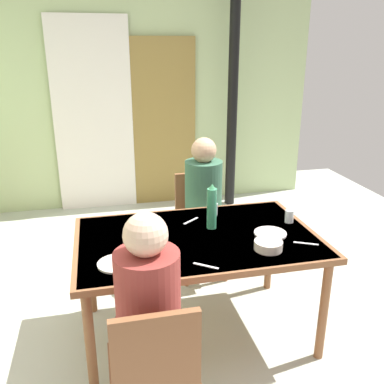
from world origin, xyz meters
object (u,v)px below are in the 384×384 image
object	(u,v)px
person_far_diner	(204,192)
dining_table	(197,245)
chair_far_diner	(200,218)
serving_bowl_center	(268,245)
water_bottle_green_near	(212,207)
chair_near_diner	(154,370)
person_near_diner	(148,300)

from	to	relation	value
person_far_diner	dining_table	bearing A→B (deg)	72.09
chair_far_diner	serving_bowl_center	xyz separation A→B (m)	(0.14, -1.12, 0.27)
chair_far_diner	water_bottle_green_near	distance (m)	0.84
person_far_diner	water_bottle_green_near	size ratio (longest dim) A/B	2.47
dining_table	chair_far_diner	bearing A→B (deg)	74.85
person_far_diner	water_bottle_green_near	distance (m)	0.62
person_far_diner	serving_bowl_center	bearing A→B (deg)	98.27
chair_near_diner	dining_table	bearing A→B (deg)	64.07
water_bottle_green_near	chair_far_diner	bearing A→B (deg)	81.97
chair_near_diner	person_near_diner	size ratio (longest dim) A/B	1.13
chair_near_diner	serving_bowl_center	distance (m)	1.00
chair_near_diner	water_bottle_green_near	xyz separation A→B (m)	(0.53, 0.95, 0.39)
chair_near_diner	chair_far_diner	bearing A→B (deg)	69.27
person_near_diner	serving_bowl_center	size ratio (longest dim) A/B	4.53
person_near_diner	water_bottle_green_near	bearing A→B (deg)	56.70
dining_table	chair_near_diner	bearing A→B (deg)	-115.93
person_near_diner	person_far_diner	xyz separation A→B (m)	(0.64, 1.41, 0.00)
chair_far_diner	serving_bowl_center	distance (m)	1.16
chair_near_diner	person_near_diner	world-z (taller)	person_near_diner
dining_table	chair_near_diner	xyz separation A→B (m)	(-0.41, -0.84, -0.17)
person_far_diner	chair_near_diner	bearing A→B (deg)	67.62
chair_far_diner	chair_near_diner	bearing A→B (deg)	69.27
chair_far_diner	water_bottle_green_near	world-z (taller)	water_bottle_green_near
chair_near_diner	serving_bowl_center	world-z (taller)	chair_near_diner
chair_far_diner	person_far_diner	world-z (taller)	person_far_diner
chair_near_diner	person_near_diner	bearing A→B (deg)	90.00
dining_table	serving_bowl_center	distance (m)	0.47
chair_near_diner	person_far_diner	world-z (taller)	person_far_diner
chair_near_diner	water_bottle_green_near	size ratio (longest dim) A/B	2.79
chair_far_diner	serving_bowl_center	world-z (taller)	chair_far_diner
chair_far_diner	serving_bowl_center	size ratio (longest dim) A/B	5.12
person_far_diner	chair_far_diner	bearing A→B (deg)	-90.00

